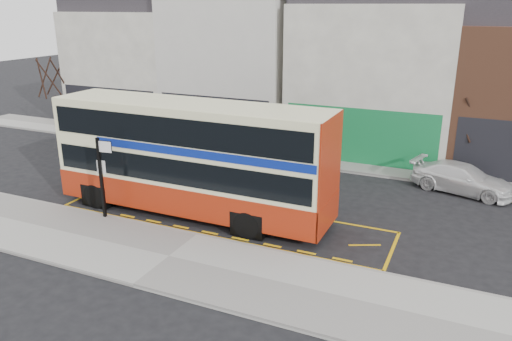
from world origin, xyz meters
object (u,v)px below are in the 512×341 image
at_px(car_white, 462,178).
at_px(street_tree_right, 470,106).
at_px(double_decker_bus, 192,157).
at_px(car_grey, 283,158).
at_px(bus_stop_post, 102,171).
at_px(street_tree_left, 52,67).
at_px(car_silver, 171,145).

xyz_separation_m(car_white, street_tree_right, (-0.12, 2.80, 2.95)).
relative_size(double_decker_bus, car_grey, 2.82).
height_order(double_decker_bus, car_grey, double_decker_bus).
height_order(double_decker_bus, bus_stop_post, double_decker_bus).
bearing_deg(car_grey, street_tree_right, -55.70).
xyz_separation_m(car_grey, car_white, (8.87, 0.55, -0.02)).
bearing_deg(street_tree_right, bus_stop_post, -136.76).
bearing_deg(car_white, street_tree_right, 17.03).
height_order(bus_stop_post, car_grey, bus_stop_post).
relative_size(car_grey, street_tree_left, 0.66).
bearing_deg(car_silver, car_white, -86.17).
bearing_deg(bus_stop_post, car_white, 30.29).
relative_size(bus_stop_post, street_tree_left, 0.53).
distance_m(car_white, street_tree_right, 4.07).
bearing_deg(car_grey, street_tree_left, 95.97).
height_order(bus_stop_post, car_silver, bus_stop_post).
bearing_deg(street_tree_right, car_grey, -159.08).
bearing_deg(car_silver, double_decker_bus, -138.75).
bearing_deg(car_white, car_grey, 108.17).
relative_size(car_grey, street_tree_right, 0.79).
relative_size(car_white, street_tree_right, 0.88).
height_order(car_grey, car_white, car_grey).
bearing_deg(double_decker_bus, street_tree_left, 151.35).
height_order(car_silver, street_tree_right, street_tree_right).
bearing_deg(street_tree_left, car_silver, -12.28).
xyz_separation_m(double_decker_bus, car_grey, (1.40, 6.83, -1.80)).
distance_m(car_grey, street_tree_right, 9.82).
distance_m(double_decker_bus, bus_stop_post, 3.63).
relative_size(street_tree_left, street_tree_right, 1.20).
bearing_deg(bus_stop_post, street_tree_left, 135.22).
relative_size(double_decker_bus, car_white, 2.55).
bearing_deg(car_grey, car_silver, 103.90).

